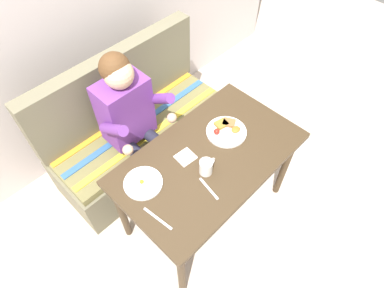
{
  "coord_description": "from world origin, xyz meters",
  "views": [
    {
      "loc": [
        -0.93,
        -0.76,
        2.39
      ],
      "look_at": [
        0.0,
        0.15,
        0.72
      ],
      "focal_mm": 30.95,
      "sensor_mm": 36.0,
      "label": 1
    }
  ],
  "objects_px": {
    "table": "(209,164)",
    "knife": "(158,219)",
    "plate_breakfast": "(226,130)",
    "person": "(132,117)",
    "couch": "(138,132)",
    "fork": "(209,189)",
    "coffee_mug": "(206,167)",
    "napkin": "(186,157)",
    "plate_eggs": "(143,183)"
  },
  "relations": [
    {
      "from": "coffee_mug",
      "to": "knife",
      "type": "height_order",
      "value": "coffee_mug"
    },
    {
      "from": "table",
      "to": "fork",
      "type": "height_order",
      "value": "fork"
    },
    {
      "from": "plate_breakfast",
      "to": "fork",
      "type": "distance_m",
      "value": 0.45
    },
    {
      "from": "plate_breakfast",
      "to": "coffee_mug",
      "type": "height_order",
      "value": "coffee_mug"
    },
    {
      "from": "coffee_mug",
      "to": "knife",
      "type": "distance_m",
      "value": 0.41
    },
    {
      "from": "couch",
      "to": "coffee_mug",
      "type": "relative_size",
      "value": 12.2
    },
    {
      "from": "coffee_mug",
      "to": "fork",
      "type": "relative_size",
      "value": 0.69
    },
    {
      "from": "table",
      "to": "plate_breakfast",
      "type": "height_order",
      "value": "plate_breakfast"
    },
    {
      "from": "napkin",
      "to": "couch",
      "type": "bearing_deg",
      "value": 80.72
    },
    {
      "from": "plate_breakfast",
      "to": "person",
      "type": "bearing_deg",
      "value": 123.74
    },
    {
      "from": "couch",
      "to": "knife",
      "type": "height_order",
      "value": "couch"
    },
    {
      "from": "coffee_mug",
      "to": "fork",
      "type": "distance_m",
      "value": 0.13
    },
    {
      "from": "couch",
      "to": "fork",
      "type": "xyz_separation_m",
      "value": [
        -0.17,
        -0.92,
        0.4
      ]
    },
    {
      "from": "coffee_mug",
      "to": "person",
      "type": "bearing_deg",
      "value": 93.11
    },
    {
      "from": "napkin",
      "to": "plate_breakfast",
      "type": "bearing_deg",
      "value": -7.33
    },
    {
      "from": "plate_breakfast",
      "to": "knife",
      "type": "xyz_separation_m",
      "value": [
        -0.73,
        -0.14,
        -0.01
      ]
    },
    {
      "from": "couch",
      "to": "plate_eggs",
      "type": "bearing_deg",
      "value": -123.66
    },
    {
      "from": "couch",
      "to": "fork",
      "type": "height_order",
      "value": "couch"
    },
    {
      "from": "table",
      "to": "plate_breakfast",
      "type": "bearing_deg",
      "value": 14.22
    },
    {
      "from": "table",
      "to": "coffee_mug",
      "type": "xyz_separation_m",
      "value": [
        -0.1,
        -0.06,
        0.13
      ]
    },
    {
      "from": "person",
      "to": "napkin",
      "type": "bearing_deg",
      "value": -87.34
    },
    {
      "from": "person",
      "to": "table",
      "type": "bearing_deg",
      "value": -77.44
    },
    {
      "from": "knife",
      "to": "fork",
      "type": "bearing_deg",
      "value": -18.81
    },
    {
      "from": "plate_breakfast",
      "to": "knife",
      "type": "relative_size",
      "value": 1.32
    },
    {
      "from": "table",
      "to": "fork",
      "type": "xyz_separation_m",
      "value": [
        -0.17,
        -0.15,
        0.08
      ]
    },
    {
      "from": "coffee_mug",
      "to": "knife",
      "type": "bearing_deg",
      "value": -176.92
    },
    {
      "from": "table",
      "to": "plate_eggs",
      "type": "height_order",
      "value": "plate_eggs"
    },
    {
      "from": "couch",
      "to": "knife",
      "type": "relative_size",
      "value": 7.2
    },
    {
      "from": "couch",
      "to": "coffee_mug",
      "type": "bearing_deg",
      "value": -96.63
    },
    {
      "from": "fork",
      "to": "couch",
      "type": "bearing_deg",
      "value": 89.47
    },
    {
      "from": "person",
      "to": "fork",
      "type": "height_order",
      "value": "person"
    },
    {
      "from": "couch",
      "to": "person",
      "type": "distance_m",
      "value": 0.47
    },
    {
      "from": "napkin",
      "to": "knife",
      "type": "xyz_separation_m",
      "value": [
        -0.39,
        -0.18,
        -0.0
      ]
    },
    {
      "from": "couch",
      "to": "napkin",
      "type": "distance_m",
      "value": 0.78
    },
    {
      "from": "table",
      "to": "person",
      "type": "height_order",
      "value": "person"
    },
    {
      "from": "knife",
      "to": "table",
      "type": "bearing_deg",
      "value": 2.79
    },
    {
      "from": "plate_breakfast",
      "to": "napkin",
      "type": "xyz_separation_m",
      "value": [
        -0.33,
        0.04,
        -0.01
      ]
    },
    {
      "from": "table",
      "to": "napkin",
      "type": "distance_m",
      "value": 0.17
    },
    {
      "from": "person",
      "to": "napkin",
      "type": "xyz_separation_m",
      "value": [
        0.02,
        -0.49,
        -0.01
      ]
    },
    {
      "from": "coffee_mug",
      "to": "napkin",
      "type": "bearing_deg",
      "value": 94.49
    },
    {
      "from": "couch",
      "to": "napkin",
      "type": "bearing_deg",
      "value": -99.28
    },
    {
      "from": "plate_eggs",
      "to": "knife",
      "type": "xyz_separation_m",
      "value": [
        -0.09,
        -0.22,
        -0.01
      ]
    },
    {
      "from": "person",
      "to": "knife",
      "type": "bearing_deg",
      "value": -118.94
    },
    {
      "from": "table",
      "to": "person",
      "type": "xyz_separation_m",
      "value": [
        -0.13,
        0.59,
        0.09
      ]
    },
    {
      "from": "plate_eggs",
      "to": "fork",
      "type": "relative_size",
      "value": 1.35
    },
    {
      "from": "plate_eggs",
      "to": "knife",
      "type": "bearing_deg",
      "value": -111.51
    },
    {
      "from": "plate_eggs",
      "to": "knife",
      "type": "distance_m",
      "value": 0.24
    },
    {
      "from": "plate_eggs",
      "to": "fork",
      "type": "distance_m",
      "value": 0.38
    },
    {
      "from": "couch",
      "to": "fork",
      "type": "relative_size",
      "value": 8.47
    },
    {
      "from": "table",
      "to": "knife",
      "type": "distance_m",
      "value": 0.52
    }
  ]
}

